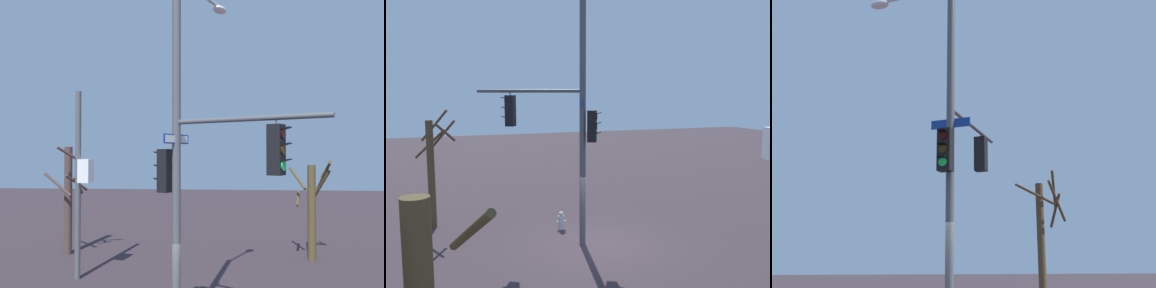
# 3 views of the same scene
# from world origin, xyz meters

# --- Properties ---
(ground_plane) EXTENTS (80.00, 80.00, 0.00)m
(ground_plane) POSITION_xyz_m (0.00, 0.00, 0.00)
(ground_plane) COLOR #362A2F
(main_signal_pole_assembly) EXTENTS (4.03, 4.23, 9.53)m
(main_signal_pole_assembly) POSITION_xyz_m (-0.94, 0.34, 5.10)
(main_signal_pole_assembly) COLOR #4C4F54
(main_signal_pole_assembly) RESTS_ON ground
(fire_hydrant) EXTENTS (0.38, 0.24, 0.73)m
(fire_hydrant) POSITION_xyz_m (-0.71, 2.08, 0.34)
(fire_hydrant) COLOR #B2B2B7
(fire_hydrant) RESTS_ON ground
(bare_tree_corner) EXTENTS (1.65, 2.04, 4.79)m
(bare_tree_corner) POSITION_xyz_m (-5.50, 4.17, 2.44)
(bare_tree_corner) COLOR #503C25
(bare_tree_corner) RESTS_ON ground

